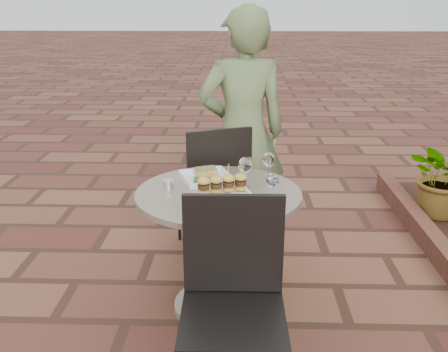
{
  "coord_description": "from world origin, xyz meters",
  "views": [
    {
      "loc": [
        0.21,
        -2.77,
        1.7
      ],
      "look_at": [
        0.13,
        -0.26,
        0.82
      ],
      "focal_mm": 40.0,
      "sensor_mm": 36.0,
      "label": 1
    }
  ],
  "objects_px": {
    "chair_far": "(215,180)",
    "chair_near": "(233,287)",
    "cafe_table": "(219,233)",
    "plate_tuna": "(225,209)",
    "plate_salmon": "(206,176)",
    "plate_sliders": "(222,188)",
    "diner": "(242,134)"
  },
  "relations": [
    {
      "from": "plate_sliders",
      "to": "plate_tuna",
      "type": "relative_size",
      "value": 0.89
    },
    {
      "from": "cafe_table",
      "to": "plate_tuna",
      "type": "bearing_deg",
      "value": -81.13
    },
    {
      "from": "chair_far",
      "to": "diner",
      "type": "relative_size",
      "value": 0.55
    },
    {
      "from": "cafe_table",
      "to": "plate_tuna",
      "type": "distance_m",
      "value": 0.39
    },
    {
      "from": "chair_near",
      "to": "diner",
      "type": "distance_m",
      "value": 1.5
    },
    {
      "from": "chair_far",
      "to": "diner",
      "type": "bearing_deg",
      "value": -167.18
    },
    {
      "from": "chair_far",
      "to": "plate_salmon",
      "type": "xyz_separation_m",
      "value": [
        -0.02,
        -0.5,
        0.2
      ]
    },
    {
      "from": "cafe_table",
      "to": "chair_near",
      "type": "relative_size",
      "value": 0.97
    },
    {
      "from": "diner",
      "to": "plate_sliders",
      "type": "bearing_deg",
      "value": 70.03
    },
    {
      "from": "cafe_table",
      "to": "plate_tuna",
      "type": "relative_size",
      "value": 2.41
    },
    {
      "from": "chair_near",
      "to": "plate_salmon",
      "type": "distance_m",
      "value": 0.89
    },
    {
      "from": "plate_salmon",
      "to": "plate_sliders",
      "type": "distance_m",
      "value": 0.25
    },
    {
      "from": "cafe_table",
      "to": "chair_far",
      "type": "xyz_separation_m",
      "value": [
        -0.06,
        0.69,
        0.07
      ]
    },
    {
      "from": "chair_far",
      "to": "plate_salmon",
      "type": "distance_m",
      "value": 0.54
    },
    {
      "from": "cafe_table",
      "to": "diner",
      "type": "xyz_separation_m",
      "value": [
        0.13,
        0.81,
        0.36
      ]
    },
    {
      "from": "diner",
      "to": "plate_sliders",
      "type": "height_order",
      "value": "diner"
    },
    {
      "from": "plate_salmon",
      "to": "plate_tuna",
      "type": "bearing_deg",
      "value": -75.47
    },
    {
      "from": "chair_far",
      "to": "plate_salmon",
      "type": "height_order",
      "value": "chair_far"
    },
    {
      "from": "chair_far",
      "to": "chair_near",
      "type": "height_order",
      "value": "same"
    },
    {
      "from": "cafe_table",
      "to": "diner",
      "type": "distance_m",
      "value": 0.9
    },
    {
      "from": "diner",
      "to": "plate_salmon",
      "type": "bearing_deg",
      "value": 58.71
    },
    {
      "from": "plate_sliders",
      "to": "diner",
      "type": "bearing_deg",
      "value": 82.88
    },
    {
      "from": "chair_far",
      "to": "chair_near",
      "type": "relative_size",
      "value": 1.0
    },
    {
      "from": "plate_salmon",
      "to": "plate_tuna",
      "type": "distance_m",
      "value": 0.48
    },
    {
      "from": "chair_near",
      "to": "plate_salmon",
      "type": "relative_size",
      "value": 2.7
    },
    {
      "from": "chair_near",
      "to": "plate_sliders",
      "type": "bearing_deg",
      "value": 95.48
    },
    {
      "from": "chair_far",
      "to": "plate_tuna",
      "type": "distance_m",
      "value": 0.99
    },
    {
      "from": "chair_near",
      "to": "plate_tuna",
      "type": "xyz_separation_m",
      "value": [
        -0.05,
        0.38,
        0.2
      ]
    },
    {
      "from": "cafe_table",
      "to": "plate_sliders",
      "type": "relative_size",
      "value": 2.7
    },
    {
      "from": "cafe_table",
      "to": "chair_near",
      "type": "height_order",
      "value": "chair_near"
    },
    {
      "from": "chair_far",
      "to": "plate_sliders",
      "type": "relative_size",
      "value": 2.79
    },
    {
      "from": "cafe_table",
      "to": "diner",
      "type": "relative_size",
      "value": 0.53
    }
  ]
}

